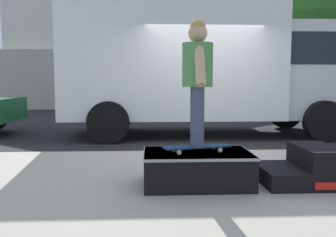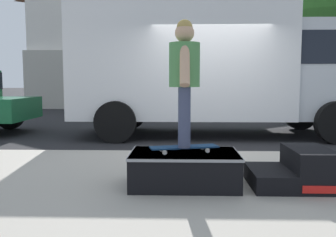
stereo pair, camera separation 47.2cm
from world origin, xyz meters
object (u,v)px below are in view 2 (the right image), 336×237
skate_box (184,168)px  skateboard (184,147)px  skater_kid (184,73)px  kicker_ramp (296,171)px  box_truck (221,65)px

skate_box → skateboard: skateboard is taller
skate_box → skater_kid: bearing=118.0°
kicker_ramp → skateboard: 1.30m
skateboard → skater_kid: bearing=-104.0°
skateboard → skater_kid: 0.85m
skate_box → box_truck: size_ratio=0.18×
box_truck → kicker_ramp: bearing=-86.0°
kicker_ramp → skateboard: (-1.28, 0.01, 0.26)m
skate_box → box_truck: box_truck is taller
skater_kid → box_truck: bearing=78.9°
skate_box → skateboard: size_ratio=1.53×
kicker_ramp → skater_kid: skater_kid is taller
skate_box → box_truck: bearing=79.0°
kicker_ramp → box_truck: size_ratio=0.13×
skate_box → kicker_ramp: (1.27, -0.00, -0.02)m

